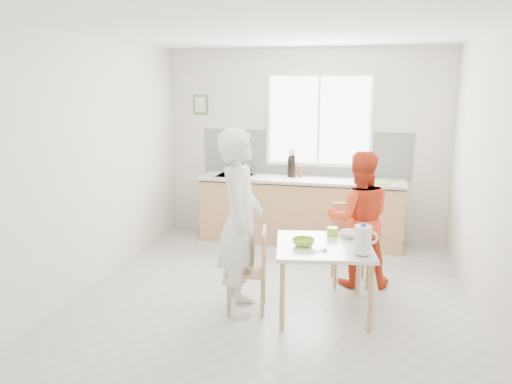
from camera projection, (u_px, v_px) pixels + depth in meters
ground at (272, 297)px, 5.26m from camera, size 4.50×4.50×0.00m
room_shell at (273, 141)px, 4.91m from camera, size 4.50×4.50×4.50m
window at (319, 120)px, 6.97m from camera, size 1.50×0.06×1.30m
backsplash at (304, 153)px, 7.13m from camera, size 3.00×0.02×0.65m
picture_frame at (200, 105)px, 7.33m from camera, size 0.22×0.03×0.28m
kitchen_counter at (300, 213)px, 7.03m from camera, size 2.84×0.64×1.37m
dining_table at (324, 251)px, 4.80m from camera, size 1.04×1.04×0.69m
chair_left at (253, 266)px, 4.87m from camera, size 0.44×0.44×0.83m
chair_far at (350, 240)px, 5.60m from camera, size 0.47×0.47×0.88m
person_white at (240, 222)px, 4.79m from camera, size 0.54×0.72×1.80m
person_red at (359, 219)px, 5.45m from camera, size 0.82×0.69×1.50m
bowl_green at (303, 242)px, 4.74m from camera, size 0.25×0.25×0.07m
bowl_white at (353, 234)px, 5.00m from camera, size 0.27×0.27×0.06m
milk_jug at (363, 239)px, 4.46m from camera, size 0.22×0.16×0.28m
green_box at (332, 232)px, 5.04m from camera, size 0.12×0.12×0.09m
spoon at (317, 251)px, 4.57m from camera, size 0.14×0.09×0.01m
cutting_board at (377, 182)px, 6.58m from camera, size 0.38×0.30×0.01m
wine_bottle_a at (293, 166)px, 6.94m from camera, size 0.07×0.07×0.32m
wine_bottle_b at (290, 166)px, 6.98m from camera, size 0.07×0.07×0.30m
jar_amber at (300, 171)px, 6.99m from camera, size 0.06×0.06×0.16m
soap_bottle at (246, 167)px, 7.24m from camera, size 0.10×0.10×0.19m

